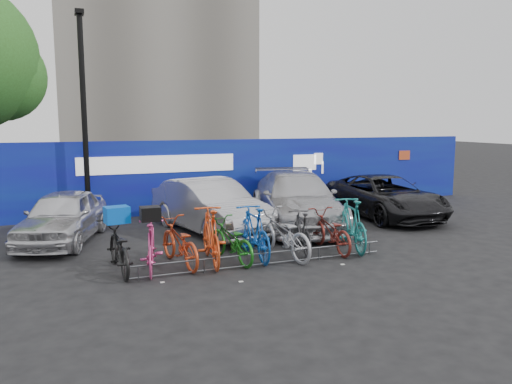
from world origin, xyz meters
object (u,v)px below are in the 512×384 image
bike_1 (151,246)px  bike_2 (179,243)px  bike_3 (211,236)px  bike_7 (302,232)px  bike_5 (254,232)px  bike_6 (282,234)px  bike_4 (231,240)px  lamppost (84,112)px  car_0 (63,216)px  bike_8 (330,231)px  car_1 (210,206)px  bike_9 (352,224)px  car_3 (385,196)px  bike_rack (264,259)px  bike_0 (118,248)px  car_2 (296,199)px

bike_1 → bike_2: 0.65m
bike_3 → bike_7: bike_3 is taller
bike_5 → bike_6: bearing=169.1°
bike_4 → bike_3: bearing=-12.5°
lamppost → car_0: 3.50m
bike_2 → bike_7: (2.85, -0.03, -0.00)m
lamppost → bike_1: bearing=-80.4°
bike_1 → bike_3: size_ratio=0.86×
bike_6 → bike_8: size_ratio=1.11×
bike_2 → bike_5: bike_5 is taller
car_1 → bike_9: car_1 is taller
lamppost → bike_2: size_ratio=3.22×
car_3 → bike_4: size_ratio=2.62×
lamppost → car_3: (8.78, -2.37, -2.62)m
bike_rack → car_0: size_ratio=1.46×
lamppost → bike_6: bearing=-55.2°
car_3 → bike_4: (-6.13, -3.05, -0.18)m
lamppost → bike_9: size_ratio=3.00×
bike_5 → bike_9: size_ratio=0.97×
bike_0 → bike_9: size_ratio=0.94×
car_3 → bike_4: car_3 is taller
car_0 → car_2: 6.36m
bike_2 → bike_5: 1.67m
car_0 → bike_5: (3.93, -3.16, -0.06)m
bike_1 → bike_4: (1.72, 0.10, -0.05)m
bike_9 → bike_6: bearing=15.0°
bike_1 → bike_8: 4.15m
bike_7 → bike_1: bearing=15.2°
bike_1 → bike_2: (0.61, 0.21, -0.03)m
bike_1 → bike_9: bike_9 is taller
bike_7 → bike_9: (1.25, -0.12, 0.12)m
bike_0 → bike_4: size_ratio=1.07×
lamppost → bike_3: lamppost is taller
bike_4 → bike_8: size_ratio=0.98×
car_2 → bike_7: size_ratio=3.16×
bike_5 → bike_2: bearing=-0.7°
bike_2 → bike_5: (1.67, -0.06, 0.09)m
bike_2 → bike_4: bike_2 is taller
bike_7 → bike_9: bike_9 is taller
car_2 → bike_7: 3.13m
car_0 → car_3: (9.50, -0.16, 0.00)m
lamppost → car_0: (-0.71, -2.22, -2.62)m
bike_4 → bike_7: 1.74m
car_3 → bike_7: (-4.39, -2.97, -0.16)m
bike_0 → bike_2: (1.24, -0.00, -0.01)m
car_1 → bike_4: car_1 is taller
bike_2 → car_2: bearing=-154.7°
bike_4 → car_2: bearing=-146.6°
car_0 → bike_2: size_ratio=2.02×
bike_2 → bike_4: bearing=165.2°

